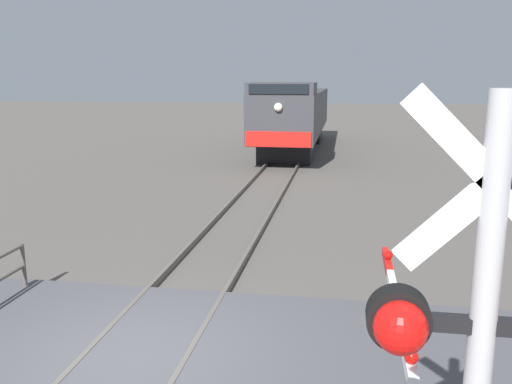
# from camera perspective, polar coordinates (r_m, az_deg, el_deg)

# --- Properties ---
(ground_plane) EXTENTS (160.00, 160.00, 0.00)m
(ground_plane) POSITION_cam_1_polar(r_m,az_deg,el_deg) (8.11, -12.63, -17.37)
(ground_plane) COLOR #514C47
(rail_track_left) EXTENTS (0.08, 80.00, 0.15)m
(rail_track_left) POSITION_cam_1_polar(r_m,az_deg,el_deg) (8.35, -17.41, -16.16)
(rail_track_left) COLOR #59544C
(rail_track_left) RESTS_ON ground_plane
(rail_track_right) EXTENTS (0.08, 80.00, 0.15)m
(rail_track_right) POSITION_cam_1_polar(r_m,az_deg,el_deg) (7.86, -7.56, -17.57)
(rail_track_right) COLOR #59544C
(rail_track_right) RESTS_ON ground_plane
(road_surface) EXTENTS (36.00, 4.97, 0.14)m
(road_surface) POSITION_cam_1_polar(r_m,az_deg,el_deg) (8.08, -12.65, -16.93)
(road_surface) COLOR #47474C
(road_surface) RESTS_ON ground_plane
(locomotive) EXTENTS (2.93, 15.28, 3.72)m
(locomotive) POSITION_cam_1_polar(r_m,az_deg,el_deg) (30.06, 4.10, 8.10)
(locomotive) COLOR black
(locomotive) RESTS_ON ground_plane
(crossing_signal) EXTENTS (1.18, 0.33, 3.90)m
(crossing_signal) POSITION_cam_1_polar(r_m,az_deg,el_deg) (3.20, 22.35, -17.31)
(crossing_signal) COLOR #ADADB2
(crossing_signal) RESTS_ON ground_plane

